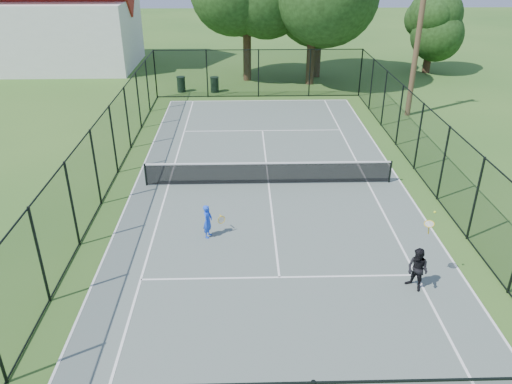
{
  "coord_description": "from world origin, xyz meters",
  "views": [
    {
      "loc": [
        -1.03,
        -18.46,
        9.03
      ],
      "look_at": [
        -0.6,
        -3.0,
        1.2
      ],
      "focal_mm": 35.0,
      "sensor_mm": 36.0,
      "label": 1
    }
  ],
  "objects_px": {
    "trash_bin_left": "(181,84)",
    "tennis_net": "(269,172)",
    "utility_pole": "(417,47)",
    "player_blue": "(208,221)",
    "trash_bin_right": "(215,84)",
    "player_black": "(418,269)"
  },
  "relations": [
    {
      "from": "trash_bin_left",
      "to": "player_blue",
      "type": "height_order",
      "value": "player_blue"
    },
    {
      "from": "tennis_net",
      "to": "trash_bin_right",
      "type": "distance_m",
      "value": 14.46
    },
    {
      "from": "tennis_net",
      "to": "trash_bin_left",
      "type": "xyz_separation_m",
      "value": [
        -5.08,
        14.29,
        -0.07
      ]
    },
    {
      "from": "tennis_net",
      "to": "trash_bin_right",
      "type": "relative_size",
      "value": 10.02
    },
    {
      "from": "utility_pole",
      "to": "trash_bin_left",
      "type": "bearing_deg",
      "value": 158.7
    },
    {
      "from": "tennis_net",
      "to": "trash_bin_right",
      "type": "xyz_separation_m",
      "value": [
        -2.86,
        14.17,
        -0.07
      ]
    },
    {
      "from": "trash_bin_left",
      "to": "player_black",
      "type": "bearing_deg",
      "value": -67.27
    },
    {
      "from": "tennis_net",
      "to": "utility_pole",
      "type": "relative_size",
      "value": 1.33
    },
    {
      "from": "trash_bin_right",
      "to": "trash_bin_left",
      "type": "bearing_deg",
      "value": 176.99
    },
    {
      "from": "tennis_net",
      "to": "player_blue",
      "type": "relative_size",
      "value": 8.55
    },
    {
      "from": "trash_bin_right",
      "to": "player_black",
      "type": "xyz_separation_m",
      "value": [
        6.71,
        -21.2,
        0.22
      ]
    },
    {
      "from": "player_blue",
      "to": "player_black",
      "type": "xyz_separation_m",
      "value": [
        6.09,
        -3.01,
        0.08
      ]
    },
    {
      "from": "player_blue",
      "to": "utility_pole",
      "type": "bearing_deg",
      "value": 50.55
    },
    {
      "from": "trash_bin_left",
      "to": "trash_bin_right",
      "type": "distance_m",
      "value": 2.22
    },
    {
      "from": "trash_bin_right",
      "to": "player_blue",
      "type": "relative_size",
      "value": 0.85
    },
    {
      "from": "player_blue",
      "to": "tennis_net",
      "type": "bearing_deg",
      "value": 60.92
    },
    {
      "from": "tennis_net",
      "to": "player_black",
      "type": "bearing_deg",
      "value": -61.3
    },
    {
      "from": "trash_bin_left",
      "to": "tennis_net",
      "type": "bearing_deg",
      "value": -70.43
    },
    {
      "from": "tennis_net",
      "to": "utility_pole",
      "type": "height_order",
      "value": "utility_pole"
    },
    {
      "from": "utility_pole",
      "to": "trash_bin_right",
      "type": "bearing_deg",
      "value": 155.5
    },
    {
      "from": "tennis_net",
      "to": "utility_pole",
      "type": "xyz_separation_m",
      "value": [
        8.48,
        9.0,
        3.27
      ]
    },
    {
      "from": "trash_bin_left",
      "to": "trash_bin_right",
      "type": "relative_size",
      "value": 1.01
    }
  ]
}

